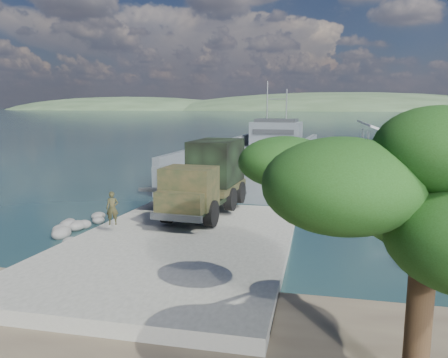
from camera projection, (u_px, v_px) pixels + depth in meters
ground at (189, 241)px, 21.78m from camera, size 1400.00×1400.00×0.00m
boat_ramp at (183, 242)px, 20.78m from camera, size 10.00×18.00×0.50m
shoreline_rocks at (82, 231)px, 23.55m from camera, size 3.20×5.60×0.90m
distant_headlands at (354, 110)px, 551.13m from camera, size 1000.00×240.00×48.00m
pier at (400, 166)px, 36.91m from camera, size 6.40×44.00×6.10m
landing_craft at (257, 163)px, 44.50m from camera, size 11.63×35.58×10.40m
military_truck at (208, 177)px, 25.57m from camera, size 3.50×9.02×4.09m
soldier at (113, 216)px, 21.45m from camera, size 0.70×0.56×1.65m
sailboat_near at (421, 165)px, 47.21m from camera, size 1.88×5.31×6.35m
sailboat_far at (437, 157)px, 53.84m from camera, size 1.93×5.80×6.98m
overhang_tree at (402, 182)px, 9.34m from camera, size 6.98×6.43×6.34m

